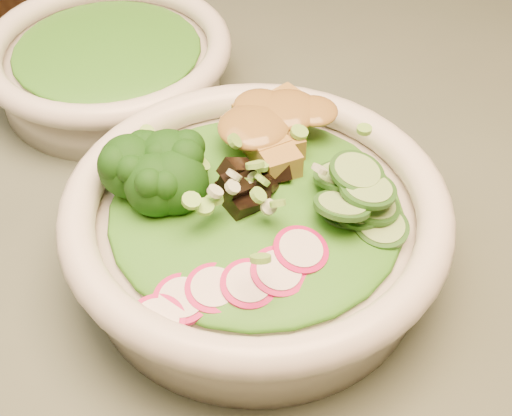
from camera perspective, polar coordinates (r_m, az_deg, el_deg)
name	(u,v)px	position (r m, az deg, el deg)	size (l,w,h in m)	color
dining_table	(391,292)	(0.68, 10.77, -6.65)	(1.20, 0.80, 0.75)	black
salad_bowl	(256,228)	(0.51, 0.00, -1.58)	(0.27, 0.27, 0.07)	silver
side_bowl	(109,63)	(0.69, -11.65, 11.27)	(0.23, 0.23, 0.06)	silver
lettuce_bed	(256,207)	(0.50, 0.00, 0.08)	(0.21, 0.21, 0.02)	#245F14
side_lettuce	(107,47)	(0.68, -11.87, 12.51)	(0.15, 0.15, 0.02)	#245F14
broccoli_florets	(164,183)	(0.49, -7.36, 1.96)	(0.08, 0.07, 0.04)	black
radish_slices	(246,279)	(0.45, -0.84, -5.67)	(0.11, 0.04, 0.02)	#B40D4F
cucumber_slices	(353,205)	(0.48, 7.75, 0.21)	(0.07, 0.07, 0.04)	#8DC86F
mushroom_heap	(259,180)	(0.49, 0.20, 2.25)	(0.07, 0.07, 0.04)	black
tofu_cubes	(270,135)	(0.53, 1.15, 5.84)	(0.09, 0.06, 0.04)	#AB7E39
peanut_sauce	(271,121)	(0.53, 1.17, 6.95)	(0.07, 0.06, 0.02)	brown
scallion_garnish	(256,181)	(0.48, 0.00, 2.14)	(0.19, 0.19, 0.02)	#72B640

